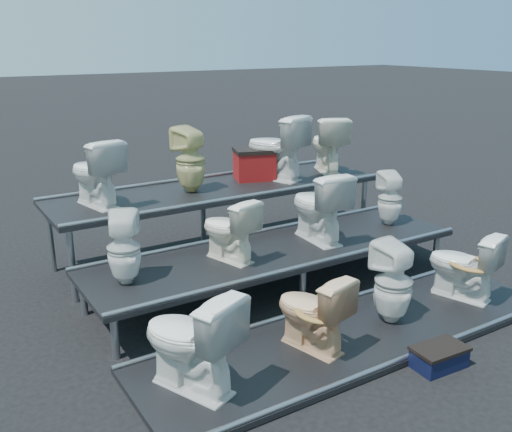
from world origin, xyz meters
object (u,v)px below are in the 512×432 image
toilet_0 (190,340)px  step_stool (439,358)px  toilet_10 (275,147)px  toilet_11 (328,144)px  toilet_5 (229,229)px  toilet_4 (124,248)px  toilet_9 (190,160)px  toilet_3 (463,265)px  toilet_7 (390,198)px  red_crate (254,166)px  toilet_2 (393,282)px  toilet_1 (312,311)px  toilet_6 (318,206)px  toilet_8 (95,173)px

toilet_0 → step_stool: toilet_0 is taller
toilet_10 → toilet_11: 0.87m
toilet_5 → toilet_10: bearing=-153.3°
toilet_4 → toilet_9: (1.31, 1.30, 0.45)m
toilet_3 → toilet_7: (0.22, 1.30, 0.37)m
toilet_7 → red_crate: red_crate is taller
toilet_2 → toilet_7: bearing=-136.7°
toilet_4 → toilet_11: bearing=-134.0°
toilet_11 → toilet_1: bearing=72.6°
toilet_0 → toilet_6: bearing=-172.5°
toilet_7 → toilet_9: 2.45m
toilet_0 → step_stool: 2.10m
toilet_0 → toilet_4: bearing=-111.6°
toilet_10 → toilet_11: toilet_10 is taller
toilet_6 → step_stool: 2.20m
toilet_6 → toilet_3: bearing=127.9°
toilet_2 → red_crate: 2.81m
toilet_10 → red_crate: (-0.23, 0.15, -0.25)m
toilet_5 → toilet_8: toilet_8 is taller
toilet_7 → red_crate: 1.80m
toilet_0 → toilet_5: bearing=-152.4°
toilet_4 → toilet_9: 1.90m
step_stool → toilet_8: bearing=121.7°
toilet_5 → toilet_2: bearing=112.9°
toilet_0 → toilet_1: 1.15m
toilet_0 → toilet_11: size_ratio=1.07×
toilet_0 → toilet_1: toilet_0 is taller
toilet_1 → toilet_8: 2.91m
toilet_0 → toilet_2: bearing=156.9°
toilet_1 → red_crate: bearing=-125.8°
toilet_3 → toilet_0: bearing=-17.3°
toilet_6 → toilet_5: bearing=3.8°
toilet_3 → toilet_8: bearing=-58.7°
toilet_2 → toilet_3: 0.98m
toilet_3 → toilet_9: (-1.81, 2.60, 0.83)m
toilet_6 → toilet_9: (-0.93, 1.30, 0.39)m
toilet_4 → toilet_8: bearing=-72.0°
toilet_5 → toilet_7: 2.24m
toilet_9 → step_stool: 3.60m
toilet_8 → red_crate: size_ratio=1.51×
toilet_1 → step_stool: (0.78, -0.74, -0.33)m
toilet_1 → toilet_10: 3.05m
toilet_0 → step_stool: size_ratio=1.89×
toilet_7 → step_stool: bearing=74.8°
toilet_0 → toilet_3: bearing=156.9°
toilet_2 → toilet_10: toilet_10 is taller
toilet_9 → toilet_11: 2.08m
toilet_3 → toilet_5: 2.43m
toilet_6 → toilet_9: toilet_9 is taller
toilet_3 → toilet_11: toilet_11 is taller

